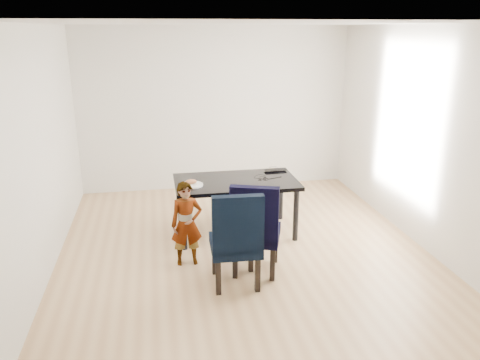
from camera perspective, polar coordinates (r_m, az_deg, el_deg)
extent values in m
cube|color=tan|center=(5.96, 0.35, -8.44)|extent=(4.50, 5.00, 0.01)
cube|color=white|center=(5.33, 0.41, 18.63)|extent=(4.50, 5.00, 0.01)
cube|color=white|center=(7.91, -3.06, 8.57)|extent=(4.50, 0.01, 2.70)
cube|color=white|center=(3.19, 8.91, -6.32)|extent=(4.50, 0.01, 2.70)
cube|color=white|center=(5.54, -23.23, 2.97)|extent=(0.01, 5.00, 2.70)
cube|color=white|center=(6.30, 21.04, 4.93)|extent=(0.01, 5.00, 2.70)
cube|color=black|center=(6.25, -0.50, -3.30)|extent=(1.60, 0.90, 0.75)
cube|color=black|center=(4.99, -0.59, -6.94)|extent=(0.54, 0.56, 1.09)
cube|color=black|center=(5.25, 2.00, -5.65)|extent=(0.67, 0.68, 1.08)
imported|color=#FD3715|center=(5.45, -6.52, -5.34)|extent=(0.37, 0.25, 1.00)
cylinder|color=silver|center=(5.95, -5.94, -0.60)|extent=(0.33, 0.33, 0.02)
ellipsoid|color=#AE673E|center=(5.95, -6.00, -0.21)|extent=(0.16, 0.11, 0.06)
imported|color=black|center=(6.57, 4.22, 1.31)|extent=(0.33, 0.22, 0.02)
torus|color=black|center=(6.17, 2.84, 0.12)|extent=(0.15, 0.15, 0.01)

